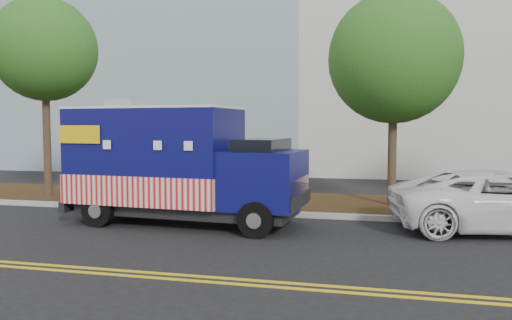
# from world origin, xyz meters

# --- Properties ---
(ground) EXTENTS (120.00, 120.00, 0.00)m
(ground) POSITION_xyz_m (0.00, 0.00, 0.00)
(ground) COLOR black
(ground) RESTS_ON ground
(curb) EXTENTS (120.00, 0.18, 0.15)m
(curb) POSITION_xyz_m (0.00, 1.40, 0.07)
(curb) COLOR #9E9E99
(curb) RESTS_ON ground
(mulch_strip) EXTENTS (120.00, 4.00, 0.15)m
(mulch_strip) POSITION_xyz_m (0.00, 3.50, 0.07)
(mulch_strip) COLOR black
(mulch_strip) RESTS_ON ground
(centerline_near) EXTENTS (120.00, 0.10, 0.01)m
(centerline_near) POSITION_xyz_m (0.00, -4.45, 0.01)
(centerline_near) COLOR gold
(centerline_near) RESTS_ON ground
(centerline_far) EXTENTS (120.00, 0.10, 0.01)m
(centerline_far) POSITION_xyz_m (0.00, -4.70, 0.01)
(centerline_far) COLOR gold
(centerline_far) RESTS_ON ground
(tree_a) EXTENTS (3.56, 3.56, 6.97)m
(tree_a) POSITION_xyz_m (-5.45, 2.85, 5.17)
(tree_a) COLOR #38281C
(tree_a) RESTS_ON ground
(tree_c) EXTENTS (3.93, 3.93, 6.56)m
(tree_c) POSITION_xyz_m (6.19, 3.32, 4.58)
(tree_c) COLOR #38281C
(tree_c) RESTS_ON ground
(sign_post) EXTENTS (0.06, 0.06, 2.40)m
(sign_post) POSITION_xyz_m (-1.50, 1.77, 1.20)
(sign_post) COLOR #473828
(sign_post) RESTS_ON ground
(food_truck) EXTENTS (6.34, 2.76, 3.26)m
(food_truck) POSITION_xyz_m (0.58, -0.15, 1.48)
(food_truck) COLOR black
(food_truck) RESTS_ON ground
(white_car) EXTENTS (5.68, 3.28, 1.49)m
(white_car) POSITION_xyz_m (8.75, 0.67, 0.74)
(white_car) COLOR white
(white_car) RESTS_ON ground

